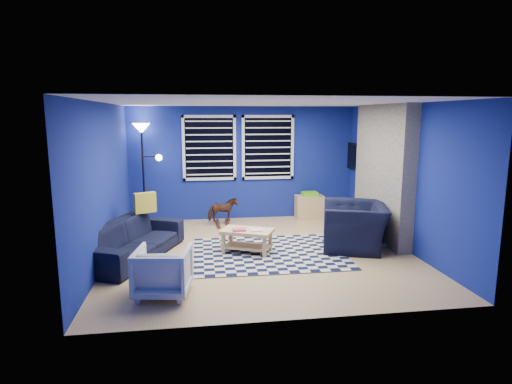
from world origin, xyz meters
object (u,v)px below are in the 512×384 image
Objects in this scene: armchair_bent at (163,271)px; floor_lamp at (143,142)px; rocking_horse at (223,210)px; sofa at (133,240)px; cabinet at (309,207)px; tv at (357,157)px; coffee_table at (247,236)px; armchair_big at (354,226)px.

floor_lamp is (-0.60, 3.81, 1.43)m from armchair_bent.
rocking_horse is 0.29× the size of floor_lamp.
sofa is 3.36× the size of cabinet.
cabinet is (1.99, 0.35, -0.06)m from rocking_horse.
rocking_horse is at bearing -12.05° from floor_lamp.
cabinet is at bearing 165.95° from tv.
sofa is 1.87m from coffee_table.
cabinet is (-0.98, 0.24, -1.13)m from tv.
sofa is at bearing -89.34° from floor_lamp.
floor_lamp is at bearing 177.07° from tv.
armchair_big is 1.25× the size of coffee_table.
tv is at bearing -129.20° from armchair_bent.
floor_lamp is (-3.60, -0.01, 1.48)m from cabinet.
floor_lamp is (-0.03, 2.25, 1.44)m from sofa.
sofa is 2.48m from rocking_horse.
tv is at bearing 175.97° from armchair_big.
armchair_bent is 4.11m from floor_lamp.
tv is 4.59m from floor_lamp.
armchair_big is at bearing -67.09° from sofa.
rocking_horse is (-2.18, 1.89, -0.06)m from armchair_big.
tv is 0.47× the size of floor_lamp.
armchair_bent reaches higher than coffee_table.
cabinet is at bearing -119.29° from armchair_bent.
rocking_horse is 1.92m from coffee_table.
sofa reaches higher than coffee_table.
coffee_table is (-1.90, -0.01, -0.10)m from armchair_big.
tv is 5.09m from sofa.
tv is at bearing -43.44° from sofa.
floor_lamp is at bearing 130.09° from coffee_table.
tv is 1.43× the size of armchair_bent.
armchair_big is 1.89× the size of cabinet.
tv reaches higher than cabinet.
coffee_table is (1.87, 0.01, -0.02)m from sofa.
sofa is 3.49× the size of rocking_horse.
tv is at bearing -11.72° from cabinet.
cabinet is at bearing 0.16° from floor_lamp.
armchair_big is 2.26m from cabinet.
tv reaches higher than sofa.
coffee_table is 1.52× the size of cabinet.
armchair_bent reaches higher than rocking_horse.
armchair_bent is at bearing -46.36° from armchair_big.
armchair_bent is 0.33× the size of floor_lamp.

